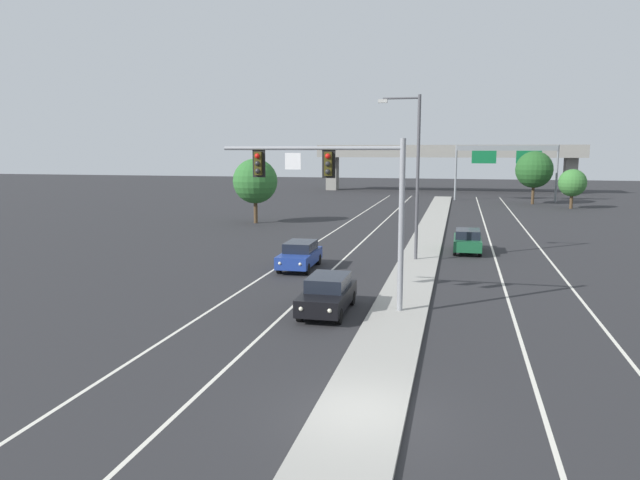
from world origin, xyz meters
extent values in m
plane|color=#28282B|center=(0.00, 0.00, 0.00)|extent=(260.00, 260.00, 0.00)
cube|color=#9E9B93|center=(0.00, 18.00, 0.07)|extent=(2.40, 110.00, 0.15)
cube|color=silver|center=(-4.70, 25.00, 0.00)|extent=(0.14, 100.00, 0.01)
cube|color=silver|center=(4.70, 25.00, 0.00)|extent=(0.14, 100.00, 0.01)
cube|color=silver|center=(-8.00, 25.00, 0.00)|extent=(0.14, 100.00, 0.01)
cube|color=silver|center=(8.00, 25.00, 0.00)|extent=(0.14, 100.00, 0.01)
cylinder|color=gray|center=(0.03, 10.01, 3.75)|extent=(0.24, 0.24, 7.20)
cylinder|color=gray|center=(-3.84, 10.01, 6.95)|extent=(7.75, 0.16, 0.16)
cube|color=black|center=(-3.07, 10.05, 6.30)|extent=(0.56, 0.06, 1.20)
cube|color=#38330F|center=(-3.07, 10.01, 6.30)|extent=(0.32, 0.32, 1.00)
sphere|color=red|center=(-3.07, 9.84, 6.62)|extent=(0.22, 0.22, 0.22)
sphere|color=#282828|center=(-3.07, 9.84, 6.30)|extent=(0.22, 0.22, 0.22)
sphere|color=#282828|center=(-3.07, 9.84, 5.98)|extent=(0.22, 0.22, 0.22)
cube|color=black|center=(-6.16, 10.05, 6.30)|extent=(0.56, 0.06, 1.20)
cube|color=#38330F|center=(-6.16, 10.01, 6.30)|extent=(0.32, 0.32, 1.00)
sphere|color=red|center=(-6.16, 9.84, 6.62)|extent=(0.22, 0.22, 0.22)
sphere|color=#282828|center=(-6.16, 9.84, 6.30)|extent=(0.22, 0.22, 0.22)
sphere|color=#282828|center=(-6.16, 9.84, 5.98)|extent=(0.22, 0.22, 0.22)
cube|color=white|center=(-4.62, 9.99, 6.40)|extent=(0.70, 0.04, 0.70)
cylinder|color=#4C4C51|center=(-0.19, 22.10, 5.15)|extent=(0.20, 0.20, 10.00)
cylinder|color=#4C4C51|center=(-1.29, 22.10, 9.95)|extent=(2.20, 0.12, 0.12)
cube|color=#B7B7B2|center=(-2.39, 22.10, 9.80)|extent=(0.56, 0.28, 0.20)
cube|color=black|center=(-2.98, 9.44, 0.67)|extent=(1.82, 4.41, 0.70)
cube|color=black|center=(-2.98, 9.66, 1.30)|extent=(1.60, 2.38, 0.56)
sphere|color=#EAE5C6|center=(-2.40, 7.26, 0.72)|extent=(0.18, 0.18, 0.18)
sphere|color=#EAE5C6|center=(-3.55, 7.26, 0.72)|extent=(0.18, 0.18, 0.18)
cylinder|color=black|center=(-2.18, 7.94, 0.32)|extent=(0.22, 0.64, 0.64)
cylinder|color=black|center=(-3.78, 7.94, 0.32)|extent=(0.22, 0.64, 0.64)
cylinder|color=black|center=(-2.19, 10.94, 0.32)|extent=(0.22, 0.64, 0.64)
cylinder|color=black|center=(-3.79, 10.94, 0.32)|extent=(0.22, 0.64, 0.64)
cube|color=navy|center=(-6.61, 18.20, 0.67)|extent=(1.90, 4.44, 0.70)
cube|color=black|center=(-6.61, 18.42, 1.30)|extent=(1.64, 2.41, 0.56)
sphere|color=#EAE5C6|center=(-5.98, 16.03, 0.72)|extent=(0.18, 0.18, 0.18)
sphere|color=#EAE5C6|center=(-7.13, 16.00, 0.72)|extent=(0.18, 0.18, 0.18)
cylinder|color=black|center=(-5.77, 16.72, 0.32)|extent=(0.23, 0.64, 0.64)
cylinder|color=black|center=(-7.37, 16.68, 0.32)|extent=(0.23, 0.64, 0.64)
cylinder|color=black|center=(-5.84, 19.71, 0.32)|extent=(0.23, 0.64, 0.64)
cylinder|color=black|center=(-7.44, 19.68, 0.32)|extent=(0.23, 0.64, 0.64)
cube|color=#195633|center=(2.96, 26.26, 0.67)|extent=(1.81, 4.40, 0.70)
cube|color=black|center=(2.96, 26.04, 1.30)|extent=(1.59, 2.38, 0.56)
sphere|color=#EAE5C6|center=(2.39, 28.44, 0.72)|extent=(0.18, 0.18, 0.18)
sphere|color=#EAE5C6|center=(3.54, 28.44, 0.72)|extent=(0.18, 0.18, 0.18)
cylinder|color=black|center=(2.17, 27.76, 0.32)|extent=(0.22, 0.64, 0.64)
cylinder|color=black|center=(3.77, 27.75, 0.32)|extent=(0.22, 0.64, 0.64)
cylinder|color=black|center=(2.16, 24.76, 0.32)|extent=(0.22, 0.64, 0.64)
cylinder|color=black|center=(3.76, 24.75, 0.32)|extent=(0.22, 0.64, 0.64)
cylinder|color=gray|center=(1.70, 68.77, 3.75)|extent=(0.28, 0.28, 7.50)
cylinder|color=gray|center=(14.70, 68.77, 3.75)|extent=(0.28, 0.28, 7.50)
cube|color=gray|center=(8.20, 68.77, 7.10)|extent=(13.00, 0.36, 0.70)
cube|color=#0F6033|center=(5.34, 68.57, 5.90)|extent=(3.20, 0.08, 1.70)
cube|color=#0F6033|center=(11.06, 68.57, 5.90)|extent=(3.20, 0.08, 1.70)
cube|color=gray|center=(0.00, 85.59, 6.20)|extent=(42.40, 6.40, 1.10)
cube|color=gray|center=(0.00, 82.59, 7.20)|extent=(42.40, 0.36, 0.90)
cube|color=gray|center=(-19.20, 85.59, 2.83)|extent=(1.80, 2.40, 5.65)
cube|color=gray|center=(19.20, 85.59, 2.83)|extent=(1.80, 2.40, 5.65)
cylinder|color=#4C3823|center=(-16.39, 38.17, 1.15)|extent=(0.36, 0.36, 2.29)
sphere|color=#2D6B2D|center=(-16.39, 38.17, 3.97)|extent=(4.19, 4.19, 4.19)
cylinder|color=#4C3823|center=(11.42, 64.93, 1.27)|extent=(0.36, 0.36, 2.54)
sphere|color=#235623|center=(11.42, 64.93, 4.40)|extent=(4.65, 4.65, 4.65)
cylinder|color=#4C3823|center=(15.16, 59.85, 0.88)|extent=(0.36, 0.36, 1.76)
sphere|color=#387533|center=(15.16, 59.85, 3.04)|extent=(3.21, 3.21, 3.21)
camera|label=1|loc=(2.35, -14.33, 6.89)|focal=33.07mm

